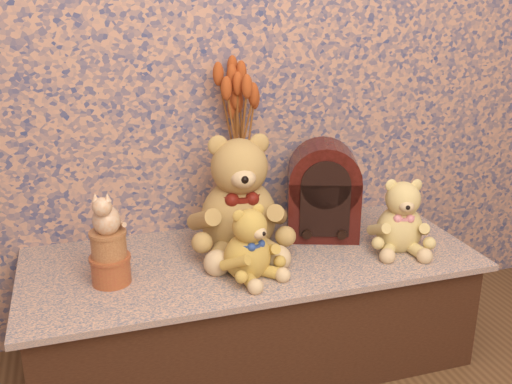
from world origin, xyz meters
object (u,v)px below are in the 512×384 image
cathedral_radio (323,190)px  biscuit_tin_lower (111,270)px  cat_figurine (106,211)px  teddy_large (239,188)px  ceramic_vase (238,209)px  teddy_small (401,211)px  teddy_medium (247,239)px

cathedral_radio → biscuit_tin_lower: bearing=-149.8°
cathedral_radio → cat_figurine: bearing=-149.8°
teddy_large → cat_figurine: 0.45m
ceramic_vase → biscuit_tin_lower: ceramic_vase is taller
teddy_small → cat_figurine: (-0.95, 0.04, 0.10)m
teddy_small → cat_figurine: bearing=-164.8°
teddy_large → biscuit_tin_lower: teddy_large is taller
teddy_large → cathedral_radio: (0.31, 0.02, -0.04)m
cathedral_radio → biscuit_tin_lower: 0.77m
biscuit_tin_lower → cat_figurine: 0.19m
cat_figurine → teddy_small: bearing=14.7°
cathedral_radio → cat_figurine: cathedral_radio is taller
teddy_large → ceramic_vase: teddy_large is taller
biscuit_tin_lower → teddy_large: bearing=16.3°
teddy_medium → cat_figurine: size_ratio=1.82×
cathedral_radio → ceramic_vase: cathedral_radio is taller
teddy_small → biscuit_tin_lower: size_ratio=2.30×
cat_figurine → cathedral_radio: bearing=28.0°
teddy_large → ceramic_vase: 0.17m
ceramic_vase → biscuit_tin_lower: (-0.46, -0.25, -0.05)m
teddy_medium → cat_figurine: 0.42m
teddy_medium → teddy_small: size_ratio=0.91×
teddy_medium → ceramic_vase: (0.06, 0.32, -0.03)m
teddy_large → teddy_medium: teddy_large is taller
teddy_small → teddy_large: bearing=179.7°
teddy_large → cat_figurine: (-0.43, -0.13, 0.02)m
teddy_large → cat_figurine: teddy_large is taller
teddy_small → ceramic_vase: (-0.48, 0.29, -0.04)m
teddy_medium → biscuit_tin_lower: teddy_medium is taller
teddy_large → teddy_medium: (-0.03, -0.20, -0.09)m
ceramic_vase → cat_figurine: cat_figurine is taller
cat_figurine → biscuit_tin_lower: bearing=0.0°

